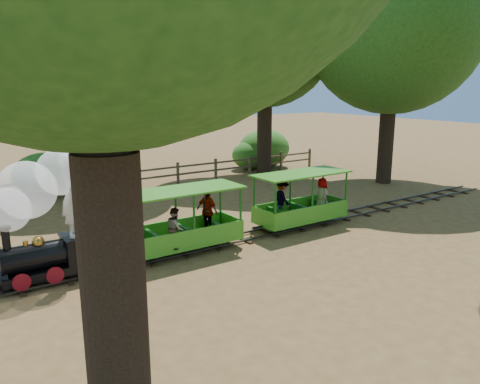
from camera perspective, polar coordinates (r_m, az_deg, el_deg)
ground at (r=14.32m, az=3.52°, el=-5.07°), size 90.00×90.00×0.00m
track at (r=14.30m, az=3.52°, el=-4.81°), size 22.00×1.00×0.10m
locomotive at (r=11.30m, az=-23.09°, el=-1.78°), size 2.70×1.27×3.10m
carriage_front at (r=12.65m, az=-6.31°, el=-4.04°), size 3.17×1.36×1.65m
carriage_rear at (r=14.93m, az=7.24°, el=-1.36°), size 3.17×1.38×1.65m
oak_nc at (r=21.50m, az=-17.96°, el=20.58°), size 7.91×6.96×10.33m
oak_ne at (r=23.10m, az=2.93°, el=19.23°), size 8.20×7.22×9.89m
oak_e at (r=22.37m, az=18.09°, el=19.95°), size 9.64×8.48×10.82m
fence at (r=20.88m, az=-10.03°, el=2.17°), size 18.10×0.10×1.00m
shrub_west at (r=20.73m, az=-22.77°, el=2.07°), size 2.49×1.92×1.73m
shrub_mid_w at (r=21.08m, az=-18.44°, el=3.05°), size 2.98×2.29×2.06m
shrub_mid_e at (r=24.95m, az=1.42°, el=4.58°), size 2.24×1.72×1.55m
shrub_east at (r=25.40m, az=2.96°, el=5.30°), size 2.98×2.29×2.06m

